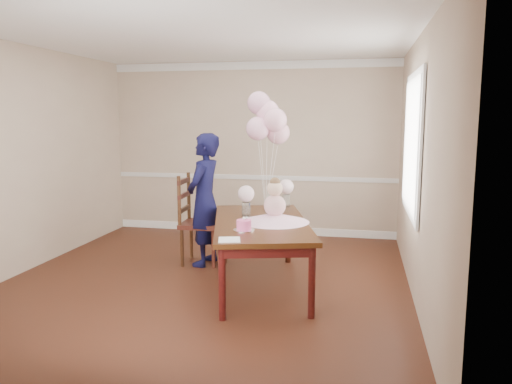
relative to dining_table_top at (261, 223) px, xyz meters
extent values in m
cube|color=black|center=(-0.64, 0.00, -0.71)|extent=(4.50, 5.00, 0.00)
cube|color=white|center=(-0.64, 0.00, 1.99)|extent=(4.50, 5.00, 0.02)
cube|color=tan|center=(-0.64, 2.50, 0.64)|extent=(4.50, 0.02, 2.70)
cube|color=tan|center=(-0.64, -2.50, 0.64)|extent=(4.50, 0.02, 2.70)
cube|color=tan|center=(-2.89, 0.00, 0.64)|extent=(0.02, 5.00, 2.70)
cube|color=tan|center=(1.61, 0.00, 0.64)|extent=(0.02, 5.00, 2.70)
cube|color=silver|center=(-0.64, 2.49, 0.19)|extent=(4.50, 0.02, 0.07)
cube|color=white|center=(-0.64, 2.49, 1.92)|extent=(4.50, 0.02, 0.12)
cube|color=white|center=(-0.64, 2.49, -0.65)|extent=(4.50, 0.02, 0.12)
cube|color=silver|center=(1.58, 0.50, 0.84)|extent=(0.02, 1.66, 1.56)
cube|color=silver|center=(1.57, 0.50, 0.84)|extent=(0.01, 1.50, 1.40)
cube|color=black|center=(0.00, 0.00, 0.00)|extent=(1.46, 2.15, 0.05)
cube|color=black|center=(0.00, 0.00, -0.07)|extent=(1.34, 2.03, 0.10)
cylinder|color=black|center=(-0.16, -0.98, -0.37)|extent=(0.08, 0.08, 0.69)
cylinder|color=black|center=(0.63, -0.76, -0.37)|extent=(0.08, 0.08, 0.69)
cylinder|color=black|center=(-0.63, 0.76, -0.37)|extent=(0.08, 0.08, 0.69)
cylinder|color=black|center=(0.16, 0.98, -0.37)|extent=(0.08, 0.08, 0.69)
cone|color=#FFBBDC|center=(0.15, -0.01, 0.07)|extent=(0.91, 0.91, 0.10)
sphere|color=pink|center=(0.15, -0.01, 0.20)|extent=(0.24, 0.24, 0.24)
sphere|color=beige|center=(0.15, -0.01, 0.39)|extent=(0.17, 0.17, 0.17)
sphere|color=brown|center=(0.15, -0.01, 0.45)|extent=(0.12, 0.12, 0.12)
cylinder|color=silver|center=(-0.07, -0.48, 0.03)|extent=(0.26, 0.26, 0.01)
cylinder|color=#EB4A92|center=(-0.07, -0.48, 0.08)|extent=(0.18, 0.18, 0.10)
sphere|color=white|center=(-0.07, -0.48, 0.14)|extent=(0.03, 0.03, 0.03)
sphere|color=white|center=(-0.05, -0.45, 0.14)|extent=(0.03, 0.03, 0.03)
cylinder|color=silver|center=(-0.22, 0.25, 0.10)|extent=(0.12, 0.12, 0.16)
sphere|color=beige|center=(-0.22, 0.25, 0.28)|extent=(0.19, 0.19, 0.19)
cylinder|color=white|center=(0.14, 0.90, 0.10)|extent=(0.12, 0.12, 0.16)
sphere|color=#FFD5DC|center=(0.14, 0.90, 0.28)|extent=(0.19, 0.19, 0.19)
cube|color=white|center=(-0.11, -0.89, 0.03)|extent=(0.24, 0.24, 0.01)
cylinder|color=silver|center=(-0.05, 0.55, 0.03)|extent=(0.05, 0.05, 0.02)
sphere|color=#F4ADCC|center=(-0.14, 0.52, 1.00)|extent=(0.27, 0.27, 0.27)
sphere|color=#F7AFC6|center=(0.06, 0.52, 1.10)|extent=(0.27, 0.27, 0.27)
sphere|color=#FFB4D0|center=(-0.05, 0.65, 1.20)|extent=(0.27, 0.27, 0.27)
sphere|color=#DB9BB9|center=(-0.15, 0.64, 1.30)|extent=(0.27, 0.27, 0.27)
sphere|color=#E6A3B5|center=(0.08, 0.66, 0.96)|extent=(0.27, 0.27, 0.27)
cylinder|color=white|center=(-0.09, 0.53, 0.45)|extent=(0.09, 0.03, 0.82)
cylinder|color=white|center=(0.01, 0.53, 0.49)|extent=(0.11, 0.03, 0.92)
cylinder|color=white|center=(-0.05, 0.60, 0.54)|extent=(0.01, 0.10, 1.02)
cylinder|color=white|center=(-0.10, 0.59, 0.59)|extent=(0.11, 0.08, 1.11)
cylinder|color=white|center=(0.01, 0.60, 0.42)|extent=(0.12, 0.10, 0.76)
cube|color=#3E1711|center=(-0.91, 0.73, -0.21)|extent=(0.51, 0.51, 0.06)
cylinder|color=#311A0D|center=(-1.10, 0.52, -0.47)|extent=(0.05, 0.05, 0.48)
cylinder|color=#3E1710|center=(-0.70, 0.54, -0.47)|extent=(0.05, 0.05, 0.48)
cylinder|color=#3B1F10|center=(-1.12, 0.92, -0.47)|extent=(0.05, 0.05, 0.48)
cylinder|color=#3B1C10|center=(-0.72, 0.94, -0.47)|extent=(0.05, 0.05, 0.48)
cylinder|color=#3E2111|center=(-1.13, 0.52, 0.11)|extent=(0.05, 0.05, 0.62)
cylinder|color=#371F0F|center=(-1.14, 0.92, 0.11)|extent=(0.05, 0.05, 0.62)
cube|color=#361D0E|center=(-1.13, 0.72, -0.02)|extent=(0.05, 0.45, 0.06)
cube|color=#3D1510|center=(-1.13, 0.72, 0.16)|extent=(0.05, 0.45, 0.06)
cube|color=#34130E|center=(-1.13, 0.72, 0.34)|extent=(0.05, 0.45, 0.06)
imported|color=black|center=(-0.85, 0.68, 0.12)|extent=(0.48, 0.65, 1.65)
camera|label=1|loc=(1.04, -5.18, 1.14)|focal=35.00mm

